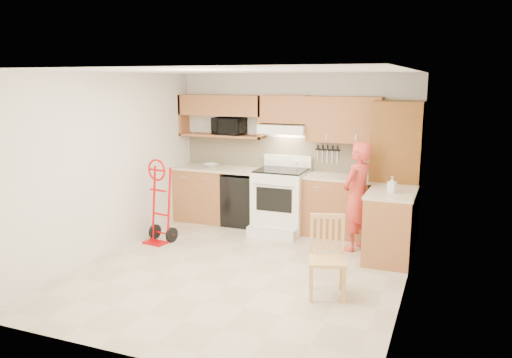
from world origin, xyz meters
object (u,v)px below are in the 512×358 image
Objects in this scene: range at (280,195)px; hand_truck at (158,205)px; microwave at (229,126)px; person at (357,196)px; dining_chair at (327,258)px.

hand_truck is (-1.51, -1.19, -0.02)m from range.
range is at bearing 47.82° from hand_truck.
microwave is 0.33× the size of person.
person is at bearing -12.00° from microwave.
microwave is 0.57× the size of dining_chair.
range reaches higher than dining_chair.
range is 0.76× the size of person.
range is 1.30× the size of dining_chair.
dining_chair is (2.81, -0.96, -0.11)m from hand_truck.
dining_chair is at bearing -58.81° from range.
person is 1.37× the size of hand_truck.
microwave is 1.49m from range.
range is 1.38m from person.
microwave is 2.58m from person.
microwave is 0.44× the size of range.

